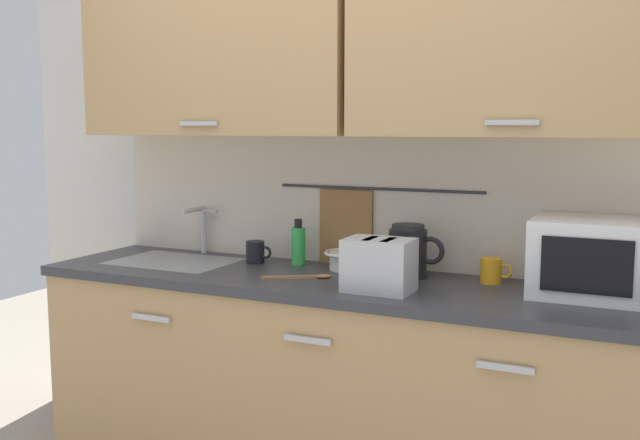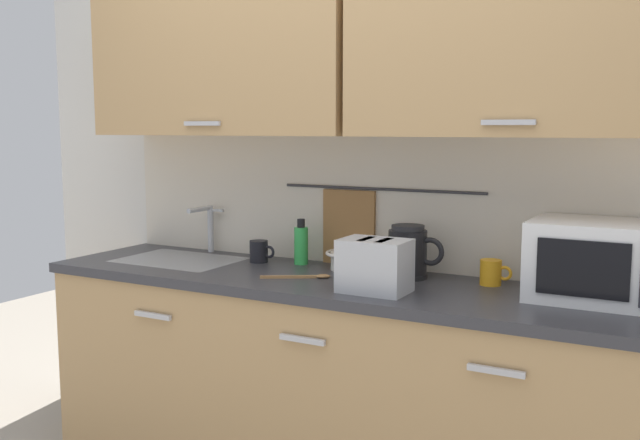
% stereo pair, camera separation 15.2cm
% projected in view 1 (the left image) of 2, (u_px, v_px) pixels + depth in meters
% --- Properties ---
extents(counter_unit, '(2.53, 0.64, 0.90)m').
position_uv_depth(counter_unit, '(340.00, 388.00, 2.83)').
color(counter_unit, tan).
rests_on(counter_unit, ground).
extents(back_wall_assembly, '(3.70, 0.41, 2.50)m').
position_uv_depth(back_wall_assembly, '(366.00, 118.00, 2.90)').
color(back_wall_assembly, silver).
rests_on(back_wall_assembly, ground).
extents(sink_faucet, '(0.09, 0.17, 0.22)m').
position_uv_depth(sink_faucet, '(201.00, 223.00, 3.30)').
color(sink_faucet, '#B2B5BA').
rests_on(sink_faucet, counter_unit).
extents(microwave, '(0.46, 0.35, 0.27)m').
position_uv_depth(microwave, '(602.00, 258.00, 2.46)').
color(microwave, white).
rests_on(microwave, counter_unit).
extents(electric_kettle, '(0.23, 0.16, 0.21)m').
position_uv_depth(electric_kettle, '(409.00, 252.00, 2.79)').
color(electric_kettle, black).
rests_on(electric_kettle, counter_unit).
extents(dish_soap_bottle, '(0.06, 0.06, 0.20)m').
position_uv_depth(dish_soap_bottle, '(298.00, 245.00, 3.05)').
color(dish_soap_bottle, green).
rests_on(dish_soap_bottle, counter_unit).
extents(mug_near_sink, '(0.12, 0.08, 0.09)m').
position_uv_depth(mug_near_sink, '(256.00, 252.00, 3.09)').
color(mug_near_sink, black).
rests_on(mug_near_sink, counter_unit).
extents(mixing_bowl, '(0.21, 0.21, 0.08)m').
position_uv_depth(mixing_bowl, '(350.00, 259.00, 2.95)').
color(mixing_bowl, silver).
rests_on(mixing_bowl, counter_unit).
extents(toaster, '(0.26, 0.17, 0.19)m').
position_uv_depth(toaster, '(379.00, 265.00, 2.55)').
color(toaster, '#B7BABF').
rests_on(toaster, counter_unit).
extents(mug_by_kettle, '(0.12, 0.08, 0.09)m').
position_uv_depth(mug_by_kettle, '(492.00, 271.00, 2.69)').
color(mug_by_kettle, orange).
rests_on(mug_by_kettle, counter_unit).
extents(wooden_spoon, '(0.25, 0.16, 0.01)m').
position_uv_depth(wooden_spoon, '(305.00, 277.00, 2.78)').
color(wooden_spoon, '#9E7042').
rests_on(wooden_spoon, counter_unit).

